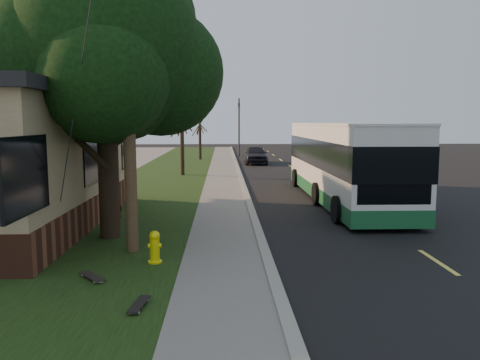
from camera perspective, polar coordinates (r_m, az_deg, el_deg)
The scene contains 16 objects.
ground at distance 11.02m, azimuth 3.42°, elevation -10.20°, with size 120.00×120.00×0.00m, color black.
road at distance 21.34m, azimuth 11.58°, elevation -1.88°, with size 8.00×80.00×0.01m, color black.
curb at distance 20.75m, azimuth 0.78°, elevation -1.83°, with size 0.25×80.00×0.12m, color gray.
sidewalk at distance 20.73m, azimuth -1.99°, elevation -1.90°, with size 2.00×80.00×0.08m, color slate.
grass_verge at distance 21.02m, azimuth -11.58°, elevation -1.93°, with size 5.00×80.00×0.07m, color black.
fire_hydrant at distance 10.97m, azimuth -10.35°, elevation -8.04°, with size 0.32×0.32×0.74m.
utility_pole at distance 11.77m, azimuth -13.61°, elevation 13.52°, with size 2.86×3.21×9.07m.
leafy_tree at distance 13.63m, azimuth -15.94°, elevation 14.81°, with size 6.30×6.00×7.80m.
bare_tree_near at distance 28.60m, azimuth -7.07°, elevation 4.77°, with size 1.38×1.21×4.31m.
bare_tree_far at distance 40.54m, azimuth -4.90°, elevation 5.25°, with size 1.38×1.21×4.03m.
traffic_signal at distance 44.50m, azimuth -0.12°, elevation 6.93°, with size 0.18×0.22×5.50m.
transit_bus at distance 19.78m, azimuth 12.40°, elevation 2.41°, with size 2.75×11.93×3.23m.
skateboarder at distance 13.92m, azimuth -15.19°, elevation -3.32°, with size 0.55×0.36×1.50m, color #51101F.
skateboard_main at distance 8.58m, azimuth -12.20°, elevation -14.59°, with size 0.30×0.81×0.07m.
skateboard_spare at distance 10.22m, azimuth -17.58°, elevation -11.17°, with size 0.68×0.75×0.08m.
distant_car at distance 36.99m, azimuth 1.91°, elevation 3.13°, with size 1.73×4.30×1.46m, color black.
Camera 1 is at (-1.03, -10.48, 3.27)m, focal length 35.00 mm.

